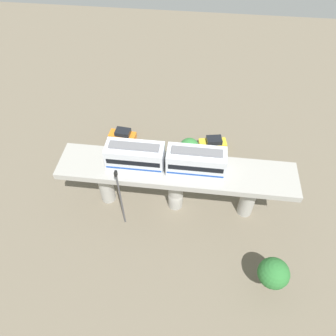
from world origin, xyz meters
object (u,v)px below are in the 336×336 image
signal_post (120,197)px  parked_car_yellow (213,143)px  train (165,159)px  tree_near_viaduct (189,148)px  parked_car_orange (123,135)px  tree_mid_lot (273,273)px

signal_post → parked_car_yellow: bearing=144.1°
train → tree_near_viaduct: size_ratio=2.73×
train → tree_near_viaduct: bearing=161.6°
train → signal_post: bearing=-55.0°
parked_car_orange → tree_near_viaduct: bearing=73.4°
train → tree_near_viaduct: train is taller
parked_car_yellow → signal_post: bearing=-46.6°
parked_car_yellow → signal_post: (14.96, -10.81, 4.79)m
parked_car_orange → parked_car_yellow: bearing=94.8°
parked_car_orange → tree_mid_lot: size_ratio=0.85×
parked_car_yellow → parked_car_orange: 14.32m
train → signal_post: 6.84m
parked_car_orange → train: bearing=40.9°
parked_car_orange → signal_post: (15.05, 3.51, 4.79)m
train → tree_mid_lot: train is taller
tree_near_viaduct → tree_mid_lot: size_ratio=0.97×
train → tree_near_viaduct: (-7.33, 2.44, -5.46)m
parked_car_yellow → tree_mid_lot: bearing=6.3°
train → parked_car_yellow: size_ratio=3.04×
tree_near_viaduct → tree_mid_lot: (16.97, 10.00, -0.02)m
train → signal_post: (3.40, -4.85, -3.42)m
tree_near_viaduct → signal_post: bearing=-34.2°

